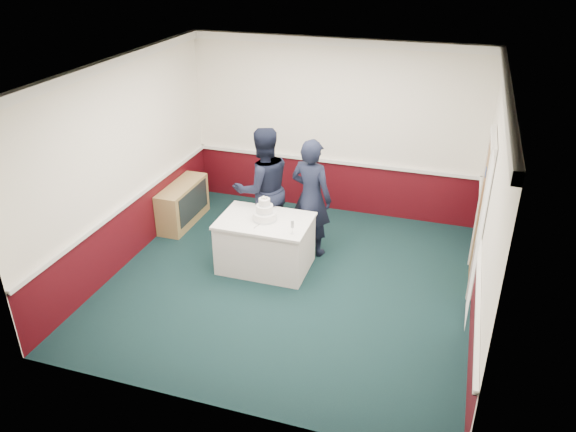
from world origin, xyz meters
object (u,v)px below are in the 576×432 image
(wedding_cake, at_px, (265,213))
(cake_table, at_px, (265,243))
(person_man, at_px, (263,188))
(cake_knife, at_px, (258,225))
(champagne_flute, at_px, (292,225))
(person_woman, at_px, (311,198))
(sideboard, at_px, (183,204))

(wedding_cake, bearing_deg, cake_table, -90.00)
(wedding_cake, bearing_deg, person_man, 111.82)
(cake_knife, bearing_deg, champagne_flute, 4.02)
(champagne_flute, bearing_deg, cake_knife, 171.42)
(wedding_cake, bearing_deg, person_woman, 52.00)
(champagne_flute, bearing_deg, cake_table, 150.75)
(sideboard, distance_m, cake_knife, 2.16)
(sideboard, bearing_deg, wedding_cake, -27.03)
(cake_table, height_order, person_woman, person_woman)
(champagne_flute, bearing_deg, sideboard, 152.49)
(cake_knife, xyz_separation_m, person_woman, (0.54, 0.85, 0.13))
(sideboard, relative_size, wedding_cake, 3.30)
(cake_knife, height_order, person_woman, person_woman)
(person_man, bearing_deg, cake_knife, 66.25)
(cake_table, bearing_deg, person_woman, 52.00)
(person_man, bearing_deg, sideboard, -49.00)
(champagne_flute, distance_m, person_woman, 0.93)
(cake_knife, distance_m, person_man, 0.90)
(sideboard, xyz_separation_m, champagne_flute, (2.32, -1.21, 0.58))
(cake_table, bearing_deg, champagne_flute, -29.25)
(cake_knife, xyz_separation_m, person_man, (-0.23, 0.85, 0.18))
(cake_table, height_order, person_man, person_man)
(cake_table, bearing_deg, cake_knife, -98.53)
(cake_table, bearing_deg, sideboard, 152.97)
(champagne_flute, xyz_separation_m, person_woman, (0.01, 0.93, -0.01))
(person_man, bearing_deg, person_woman, 141.01)
(cake_table, distance_m, cake_knife, 0.44)
(person_woman, bearing_deg, cake_knife, 72.75)
(sideboard, height_order, champagne_flute, champagne_flute)
(wedding_cake, relative_size, person_man, 0.19)
(wedding_cake, bearing_deg, cake_knife, -98.53)
(sideboard, distance_m, person_woman, 2.41)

